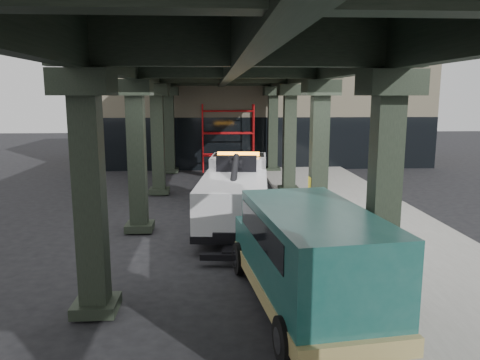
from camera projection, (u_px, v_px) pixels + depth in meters
name	position (u px, v px, depth m)	size (l,w,h in m)	color
ground	(245.00, 249.00, 13.91)	(90.00, 90.00, 0.00)	black
sidewalk	(371.00, 226.00, 16.13)	(5.00, 40.00, 0.15)	gray
lane_stripe	(291.00, 229.00, 15.97)	(0.12, 38.00, 0.01)	silver
viaduct	(229.00, 65.00, 14.88)	(7.40, 32.00, 6.40)	black
building	(254.00, 103.00, 32.96)	(22.00, 10.00, 8.00)	#C6B793
scaffolding	(228.00, 136.00, 27.92)	(3.08, 0.88, 4.00)	red
tow_truck	(236.00, 190.00, 16.60)	(2.88, 7.72, 2.48)	black
towed_van	(308.00, 256.00, 9.70)	(2.84, 5.83, 2.28)	#12413C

